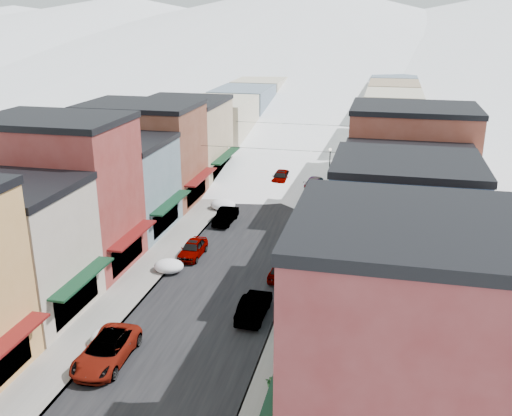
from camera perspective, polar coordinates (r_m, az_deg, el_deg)
The scene contains 37 objects.
road at distance 82.01m, azimuth 4.48°, elevation 4.75°, with size 10.00×160.00×0.01m, color black.
sidewalk_left at distance 83.18m, azimuth -0.03°, elevation 5.06°, with size 3.20×160.00×0.15m, color gray.
sidewalk_right at distance 81.33m, azimuth 9.10°, elevation 4.49°, with size 3.20×160.00×0.15m, color gray.
curb_left at distance 82.86m, azimuth 1.02°, elevation 5.00°, with size 0.10×160.00×0.15m, color slate.
curb_right at distance 81.44m, azimuth 8.01°, elevation 4.57°, with size 0.10×160.00×0.15m, color slate.
bldg_l_cream at distance 42.63m, azimuth -23.70°, elevation -3.80°, with size 11.30×8.20×9.50m.
bldg_l_brick_near at distance 48.59m, azimuth -18.97°, elevation 1.38°, with size 12.30×8.20×12.50m.
bldg_l_grayblue at distance 55.91m, azimuth -13.88°, elevation 2.23°, with size 11.30×9.20×9.00m.
bldg_l_brick_far at distance 63.92m, azimuth -11.21°, elevation 5.43°, with size 13.30×9.20×11.00m.
bldg_l_tan at distance 72.69m, azimuth -7.29°, elevation 6.85°, with size 11.30×11.20×10.00m.
bldg_r_brick_near at distance 25.81m, azimuth 16.21°, elevation -14.30°, with size 12.30×9.20×12.50m.
bldg_r_green at distance 34.34m, azimuth 14.49°, elevation -8.20°, with size 11.30×9.20×9.50m.
bldg_r_blue at distance 42.40m, azimuth 14.38°, elevation -2.13°, with size 11.30×9.20×10.50m.
bldg_r_cream at distance 51.16m, azimuth 14.74°, elevation 0.60°, with size 12.30×9.20×9.00m.
bldg_r_brick_far at distance 59.50m, azimuth 15.17°, elevation 4.37°, with size 13.30×9.20×11.50m.
bldg_r_tan at distance 69.42m, azimuth 14.06°, elevation 5.65°, with size 11.30×11.20×9.50m.
distant_blocks at distance 103.59m, azimuth 6.49°, elevation 9.93°, with size 34.00×55.00×8.00m.
mountain_ridge at distance 297.53m, azimuth 7.29°, elevation 17.74°, with size 670.00×340.00×34.00m.
overhead_cables at distance 68.59m, azimuth 3.02°, elevation 7.27°, with size 16.40×15.04×0.04m.
car_white_suv at distance 36.53m, azimuth -14.74°, elevation -13.62°, with size 2.62×5.69×1.58m, color silver.
car_silver_sedan at distance 49.72m, azimuth -6.35°, elevation -4.06°, with size 1.74×4.32×1.47m, color gray.
car_dark_hatch at distance 57.23m, azimuth -3.06°, elevation -0.82°, with size 1.54×4.42×1.46m, color black.
car_silver_wagon at distance 72.27m, azimuth 0.46°, elevation 3.39°, with size 1.86×4.58×1.33m, color #9B9DA3.
car_green_sedan at distance 40.12m, azimuth -0.20°, elevation -9.79°, with size 1.66×4.76×1.57m, color black.
car_gray_suv at distance 45.73m, azimuth 2.65°, elevation -6.10°, with size 1.72×4.28×1.46m, color gray.
car_black_sedan at distance 68.90m, azimuth 5.99°, elevation 2.56°, with size 2.07×5.09×1.48m, color black.
car_lane_silver at distance 70.33m, azimuth 2.52°, elevation 3.09°, with size 2.03×5.05×1.72m, color gray.
car_lane_white at distance 94.92m, azimuth 6.19°, elevation 7.07°, with size 2.24×4.86×1.35m, color silver.
fire_hydrant at distance 34.56m, azimuth 2.33°, elevation -15.51°, with size 0.49×0.37×0.84m.
trash_can at distance 50.80m, azimuth 5.42°, elevation -3.70°, with size 0.50×0.50×0.85m.
streetlamp_near at distance 50.81m, azimuth 5.02°, elevation -1.12°, with size 0.34×0.34×4.03m.
streetlamp_far at distance 69.79m, azimuth 7.38°, elevation 4.64°, with size 0.37×0.37×4.50m.
planter_near at distance 33.42m, azimuth 1.51°, elevation -16.96°, with size 0.60×0.52×0.67m, color #306C34.
planter_far at distance 37.55m, azimuth 4.15°, elevation -12.66°, with size 0.31×0.31×0.56m, color #3B622D.
snow_pile_near at distance 38.32m, azimuth -14.24°, elevation -12.40°, with size 2.55×2.77×1.08m.
snow_pile_mid at distance 47.28m, azimuth -8.65°, elevation -5.74°, with size 2.44×2.70×1.03m.
snow_pile_far at distance 61.26m, azimuth -3.29°, elevation 0.34°, with size 2.68×2.85×1.13m.
Camera 1 is at (11.50, -18.68, 20.10)m, focal length 40.00 mm.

